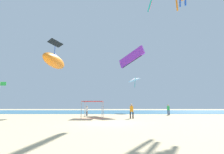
# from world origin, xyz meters

# --- Properties ---
(ground) EXTENTS (110.00, 110.00, 0.10)m
(ground) POSITION_xyz_m (0.00, 0.00, -0.05)
(ground) COLOR #D1BA8C
(ocean_strip) EXTENTS (110.00, 23.78, 0.03)m
(ocean_strip) POSITION_xyz_m (0.00, 27.38, 0.01)
(ocean_strip) COLOR teal
(ocean_strip) RESTS_ON ground
(canopy_tent) EXTENTS (2.67, 2.67, 2.20)m
(canopy_tent) POSITION_xyz_m (-2.12, 5.87, 2.07)
(canopy_tent) COLOR #B2B2B7
(canopy_tent) RESTS_ON ground
(person_near_tent) EXTENTS (0.43, 0.43, 1.81)m
(person_near_tent) POSITION_xyz_m (10.00, 12.24, 1.06)
(person_near_tent) COLOR #33384C
(person_near_tent) RESTS_ON ground
(person_leftmost) EXTENTS (0.38, 0.38, 1.58)m
(person_leftmost) POSITION_xyz_m (-3.62, 10.29, 0.93)
(person_leftmost) COLOR slate
(person_leftmost) RESTS_ON ground
(person_central) EXTENTS (0.49, 0.44, 1.85)m
(person_central) POSITION_xyz_m (2.93, 5.18, 1.09)
(person_central) COLOR black
(person_central) RESTS_ON ground
(kite_parafoil_purple) EXTENTS (5.03, 4.79, 3.96)m
(kite_parafoil_purple) POSITION_xyz_m (4.44, 16.87, 11.57)
(kite_parafoil_purple) COLOR purple
(kite_diamond_black) EXTENTS (4.12, 4.12, 4.44)m
(kite_diamond_black) POSITION_xyz_m (-13.26, 20.69, 16.11)
(kite_diamond_black) COLOR black
(kite_inflatable_orange) EXTENTS (2.41, 6.79, 2.37)m
(kite_inflatable_orange) POSITION_xyz_m (-8.64, 8.54, 8.49)
(kite_inflatable_orange) COLOR orange
(kite_delta_white) EXTENTS (3.13, 3.11, 2.87)m
(kite_delta_white) POSITION_xyz_m (5.66, 22.82, 7.89)
(kite_delta_white) COLOR white
(kite_parafoil_teal) EXTENTS (0.88, 4.25, 2.58)m
(kite_parafoil_teal) POSITION_xyz_m (7.38, 9.91, 20.01)
(kite_parafoil_teal) COLOR teal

